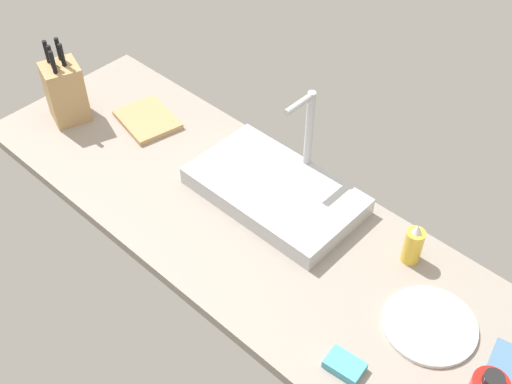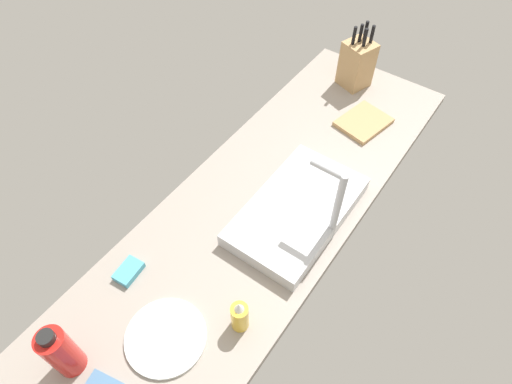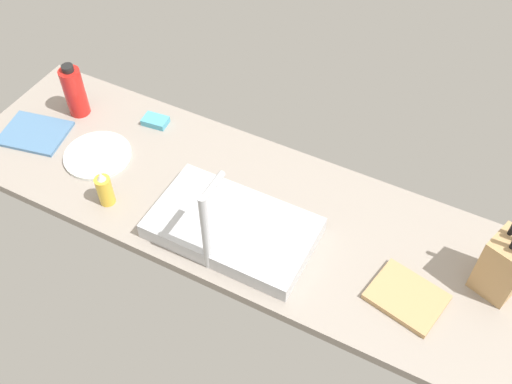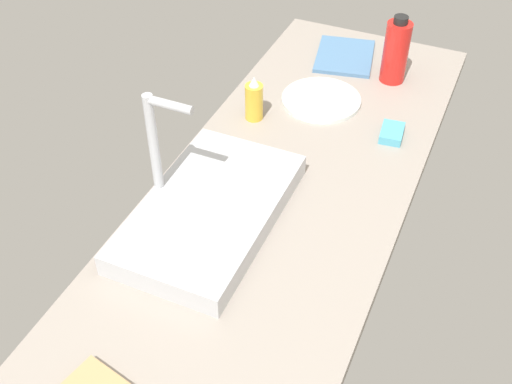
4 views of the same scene
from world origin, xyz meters
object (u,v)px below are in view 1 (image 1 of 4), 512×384
Objects in this scene: sink_basin at (275,191)px; dish_sponge at (345,365)px; knife_block at (65,91)px; soap_bottle at (413,245)px; cutting_board at (148,120)px; faucet at (307,132)px; dinner_plate at (430,325)px.

sink_basin is 5.59× the size of dish_sponge.
soap_bottle is (118.64, 25.78, -4.66)cm from knife_block.
knife_block is at bearing -142.90° from cutting_board.
cutting_board is (-55.92, -15.14, -16.78)cm from faucet.
soap_bottle is 22.15cm from dinner_plate.
knife_block is at bearing -166.46° from sink_basin.
dish_sponge is (-8.46, -23.51, 0.60)cm from dinner_plate.
sink_basin is 1.80× the size of knife_block.
sink_basin is 19.56cm from faucet.
faucet is 63.03cm from dinner_plate.
knife_block is 2.07× the size of soap_bottle.
knife_block is 121.50cm from soap_bottle.
dish_sponge is (7.10, -38.35, -4.66)cm from soap_bottle.
faucet is 67.48cm from dish_sponge.
cutting_board is 98.23cm from soap_bottle.
dish_sponge is at bearing 12.91° from knife_block.
sink_basin is at bearing 32.16° from knife_block.
soap_bottle is at bearing -7.20° from faucet.
soap_bottle is at bearing 30.88° from knife_block.
dish_sponge is at bearing -15.22° from cutting_board.
knife_block reaches higher than sink_basin.
cutting_board reaches higher than dinner_plate.
soap_bottle reaches higher than dinner_plate.
dish_sponge reaches higher than cutting_board.
sink_basin is 2.48× the size of cutting_board.
sink_basin reaches higher than cutting_board.
faucet is 1.33× the size of dinner_plate.
knife_block reaches higher than dinner_plate.
faucet is 83.30cm from knife_block.
faucet is 1.11× the size of knife_block.
cutting_board is at bearing -174.23° from soap_bottle.
knife_block is 126.71cm from dish_sponge.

